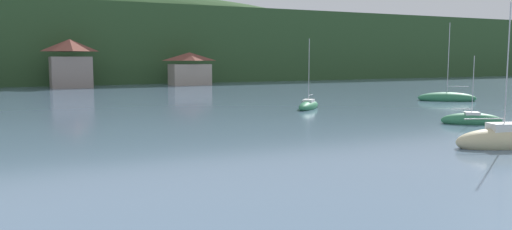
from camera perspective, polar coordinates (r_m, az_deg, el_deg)
shore_building_central at (r=88.62m, az=-20.05°, el=5.38°), size 6.51×5.97×7.88m
shore_building_eastcentral at (r=92.26m, az=-7.43°, el=5.12°), size 7.25×4.41×5.82m
sailboat_mid_2 at (r=30.67m, az=25.95°, el=-2.57°), size 5.66×3.34×8.18m
sailboat_far_6 at (r=61.44m, az=20.58°, el=1.79°), size 6.25×5.47×9.12m
sailboat_mid_7 at (r=40.63m, az=22.96°, el=-0.54°), size 4.33×3.62×5.30m
sailboat_far_9 at (r=48.88m, az=5.90°, el=1.03°), size 4.54×4.35×6.95m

